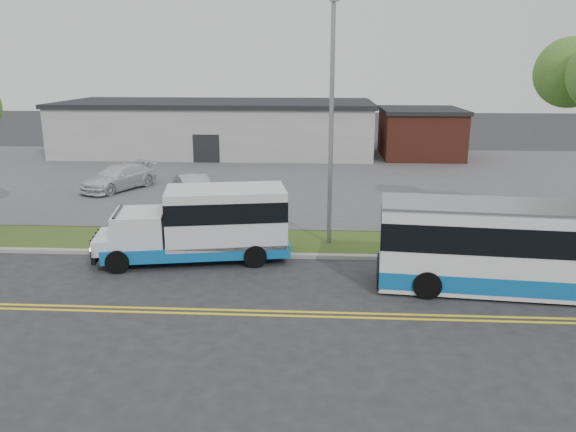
# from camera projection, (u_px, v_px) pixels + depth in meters

# --- Properties ---
(ground) EXTENTS (140.00, 140.00, 0.00)m
(ground) POSITION_uv_depth(u_px,v_px,m) (249.00, 266.00, 20.82)
(ground) COLOR #28282B
(ground) RESTS_ON ground
(lane_line_north) EXTENTS (70.00, 0.12, 0.01)m
(lane_line_north) POSITION_uv_depth(u_px,v_px,m) (233.00, 310.00, 17.11)
(lane_line_north) COLOR yellow
(lane_line_north) RESTS_ON ground
(lane_line_south) EXTENTS (70.00, 0.12, 0.01)m
(lane_line_south) POSITION_uv_depth(u_px,v_px,m) (231.00, 314.00, 16.82)
(lane_line_south) COLOR yellow
(lane_line_south) RESTS_ON ground
(curb) EXTENTS (80.00, 0.30, 0.15)m
(curb) POSITION_uv_depth(u_px,v_px,m) (252.00, 255.00, 21.86)
(curb) COLOR #9E9B93
(curb) RESTS_ON ground
(verge) EXTENTS (80.00, 3.30, 0.10)m
(verge) POSITION_uv_depth(u_px,v_px,m) (257.00, 241.00, 23.60)
(verge) COLOR #3A541C
(verge) RESTS_ON ground
(parking_lot) EXTENTS (80.00, 25.00, 0.10)m
(parking_lot) POSITION_uv_depth(u_px,v_px,m) (281.00, 177.00, 37.18)
(parking_lot) COLOR #4C4C4F
(parking_lot) RESTS_ON ground
(commercial_building) EXTENTS (25.40, 10.40, 4.35)m
(commercial_building) POSITION_uv_depth(u_px,v_px,m) (218.00, 128.00, 46.60)
(commercial_building) COLOR #9E9E99
(commercial_building) RESTS_ON ground
(brick_wing) EXTENTS (6.30, 7.30, 3.90)m
(brick_wing) POSITION_uv_depth(u_px,v_px,m) (420.00, 133.00, 44.75)
(brick_wing) COLOR brown
(brick_wing) RESTS_ON ground
(streetlight_near) EXTENTS (0.35, 1.53, 9.50)m
(streetlight_near) POSITION_uv_depth(u_px,v_px,m) (331.00, 118.00, 21.91)
(streetlight_near) COLOR gray
(streetlight_near) RESTS_ON verge
(shuttle_bus) EXTENTS (7.50, 3.57, 2.77)m
(shuttle_bus) POSITION_uv_depth(u_px,v_px,m) (207.00, 222.00, 21.22)
(shuttle_bus) COLOR #0F5FA7
(shuttle_bus) RESTS_ON ground
(transit_bus) EXTENTS (10.70, 3.42, 2.92)m
(transit_bus) POSITION_uv_depth(u_px,v_px,m) (543.00, 249.00, 18.13)
(transit_bus) COLOR white
(transit_bus) RESTS_ON ground
(pedestrian) EXTENTS (0.80, 0.79, 1.85)m
(pedestrian) POSITION_uv_depth(u_px,v_px,m) (237.00, 212.00, 24.46)
(pedestrian) COLOR black
(pedestrian) RESTS_ON verge
(parked_car_a) EXTENTS (3.23, 4.48, 1.41)m
(parked_car_a) POSITION_uv_depth(u_px,v_px,m) (194.00, 188.00, 30.17)
(parked_car_a) COLOR #A9AAB0
(parked_car_a) RESTS_ON parking_lot
(parked_car_b) EXTENTS (4.02, 5.31, 1.43)m
(parked_car_b) POSITION_uv_depth(u_px,v_px,m) (119.00, 177.00, 33.04)
(parked_car_b) COLOR silver
(parked_car_b) RESTS_ON parking_lot
(grocery_bag_left) EXTENTS (0.32, 0.32, 0.32)m
(grocery_bag_left) POSITION_uv_depth(u_px,v_px,m) (229.00, 230.00, 24.44)
(grocery_bag_left) COLOR white
(grocery_bag_left) RESTS_ON verge
(grocery_bag_right) EXTENTS (0.32, 0.32, 0.32)m
(grocery_bag_right) POSITION_uv_depth(u_px,v_px,m) (245.00, 227.00, 24.89)
(grocery_bag_right) COLOR white
(grocery_bag_right) RESTS_ON verge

